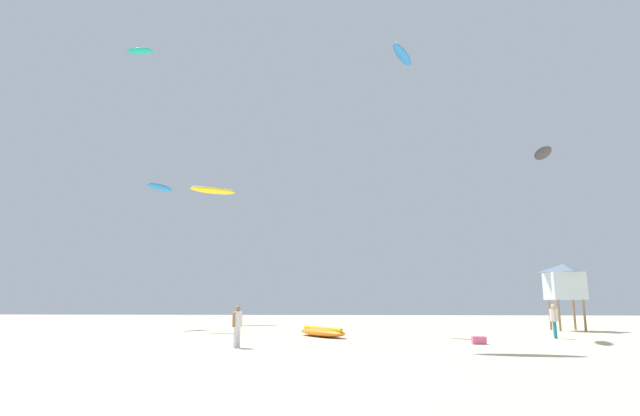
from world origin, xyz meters
TOP-DOWN VIEW (x-y plane):
  - ground_plane at (0.00, 0.00)m, footprint 120.00×120.00m
  - person_foreground at (-2.24, 6.03)m, footprint 0.36×0.48m
  - person_midground at (12.05, 12.33)m, footprint 0.37×0.53m
  - kite_grounded_near at (0.61, 12.77)m, footprint 3.26×4.19m
  - lifeguard_tower at (15.51, 19.63)m, footprint 2.30×2.30m
  - cooler_box at (7.50, 8.47)m, footprint 0.56×0.36m
  - kite_aloft_0 at (-10.38, 30.09)m, footprint 4.14×3.31m
  - kite_aloft_1 at (-14.93, 23.38)m, footprint 2.22×0.81m
  - kite_aloft_4 at (18.28, 28.91)m, footprint 1.42×3.86m
  - kite_aloft_5 at (-12.13, 22.17)m, footprint 1.70×2.65m
  - kite_aloft_6 at (5.44, 15.96)m, footprint 1.92×3.25m

SIDE VIEW (x-z plane):
  - ground_plane at x=0.00m, z-range 0.00..0.00m
  - cooler_box at x=7.50m, z-range 0.00..0.32m
  - kite_grounded_near at x=0.61m, z-range -0.01..0.49m
  - person_foreground at x=-2.24m, z-range 0.13..1.73m
  - person_midground at x=12.05m, z-range 0.14..1.78m
  - lifeguard_tower at x=15.51m, z-range 0.98..5.13m
  - kite_aloft_5 at x=-12.13m, z-range 9.93..10.42m
  - kite_aloft_0 at x=-10.38m, z-range 11.36..11.95m
  - kite_aloft_4 at x=18.28m, z-range 13.80..14.56m
  - kite_aloft_6 at x=5.44m, z-range 16.67..17.27m
  - kite_aloft_1 at x=-14.93m, z-range 21.61..22.14m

